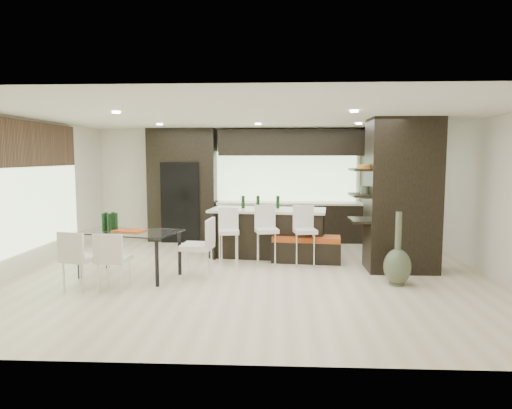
# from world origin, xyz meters

# --- Properties ---
(ground) EXTENTS (8.00, 8.00, 0.00)m
(ground) POSITION_xyz_m (0.00, 0.00, 0.00)
(ground) COLOR beige
(ground) RESTS_ON ground
(back_wall) EXTENTS (8.00, 0.02, 2.70)m
(back_wall) POSITION_xyz_m (0.00, 3.50, 1.35)
(back_wall) COLOR white
(back_wall) RESTS_ON ground
(left_wall) EXTENTS (0.02, 7.00, 2.70)m
(left_wall) POSITION_xyz_m (-4.00, 0.00, 1.35)
(left_wall) COLOR white
(left_wall) RESTS_ON ground
(right_wall) EXTENTS (0.02, 7.00, 2.70)m
(right_wall) POSITION_xyz_m (4.00, 0.00, 1.35)
(right_wall) COLOR white
(right_wall) RESTS_ON ground
(ceiling) EXTENTS (8.00, 7.00, 0.02)m
(ceiling) POSITION_xyz_m (0.00, 0.00, 2.70)
(ceiling) COLOR white
(ceiling) RESTS_ON ground
(window_left) EXTENTS (0.04, 3.20, 1.90)m
(window_left) POSITION_xyz_m (-3.96, 0.20, 1.35)
(window_left) COLOR #B2D199
(window_left) RESTS_ON left_wall
(window_back) EXTENTS (3.40, 0.04, 1.20)m
(window_back) POSITION_xyz_m (0.60, 3.46, 1.55)
(window_back) COLOR #B2D199
(window_back) RESTS_ON back_wall
(stone_accent) EXTENTS (0.08, 3.00, 0.80)m
(stone_accent) POSITION_xyz_m (-3.93, 0.20, 2.25)
(stone_accent) COLOR brown
(stone_accent) RESTS_ON left_wall
(ceiling_spots) EXTENTS (4.00, 3.00, 0.02)m
(ceiling_spots) POSITION_xyz_m (0.00, 0.25, 2.68)
(ceiling_spots) COLOR white
(ceiling_spots) RESTS_ON ceiling
(back_cabinetry) EXTENTS (6.80, 0.68, 2.70)m
(back_cabinetry) POSITION_xyz_m (0.50, 3.17, 1.35)
(back_cabinetry) COLOR black
(back_cabinetry) RESTS_ON ground
(refrigerator) EXTENTS (0.90, 0.68, 1.90)m
(refrigerator) POSITION_xyz_m (-1.90, 3.12, 0.95)
(refrigerator) COLOR black
(refrigerator) RESTS_ON ground
(partition_column) EXTENTS (1.20, 0.80, 2.70)m
(partition_column) POSITION_xyz_m (2.60, 0.40, 1.35)
(partition_column) COLOR black
(partition_column) RESTS_ON ground
(kitchen_island) EXTENTS (2.44, 1.27, 0.97)m
(kitchen_island) POSITION_xyz_m (0.20, 1.47, 0.49)
(kitchen_island) COLOR black
(kitchen_island) RESTS_ON ground
(stool_left) EXTENTS (0.43, 0.43, 0.86)m
(stool_left) POSITION_xyz_m (-0.52, 0.68, 0.43)
(stool_left) COLOR white
(stool_left) RESTS_ON ground
(stool_mid) EXTENTS (0.48, 0.48, 0.90)m
(stool_mid) POSITION_xyz_m (0.20, 0.67, 0.45)
(stool_mid) COLOR white
(stool_mid) RESTS_ON ground
(stool_right) EXTENTS (0.46, 0.46, 0.89)m
(stool_right) POSITION_xyz_m (0.91, 0.67, 0.45)
(stool_right) COLOR white
(stool_right) RESTS_ON ground
(bench) EXTENTS (1.36, 0.64, 0.50)m
(bench) POSITION_xyz_m (0.96, 0.96, 0.25)
(bench) COLOR black
(bench) RESTS_ON ground
(floor_vase) EXTENTS (0.47, 0.47, 1.17)m
(floor_vase) POSITION_xyz_m (2.30, -0.58, 0.59)
(floor_vase) COLOR #49563E
(floor_vase) RESTS_ON ground
(dining_table) EXTENTS (1.81, 1.31, 0.78)m
(dining_table) POSITION_xyz_m (-2.09, -0.29, 0.39)
(dining_table) COLOR white
(dining_table) RESTS_ON ground
(chair_near) EXTENTS (0.47, 0.47, 0.83)m
(chair_near) POSITION_xyz_m (-2.09, -1.06, 0.41)
(chair_near) COLOR white
(chair_near) RESTS_ON ground
(chair_far) EXTENTS (0.57, 0.57, 0.85)m
(chair_far) POSITION_xyz_m (-2.60, -1.06, 0.42)
(chair_far) COLOR white
(chair_far) RESTS_ON ground
(chair_end) EXTENTS (0.54, 0.54, 0.93)m
(chair_end) POSITION_xyz_m (-0.94, -0.29, 0.46)
(chair_end) COLOR white
(chair_end) RESTS_ON ground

